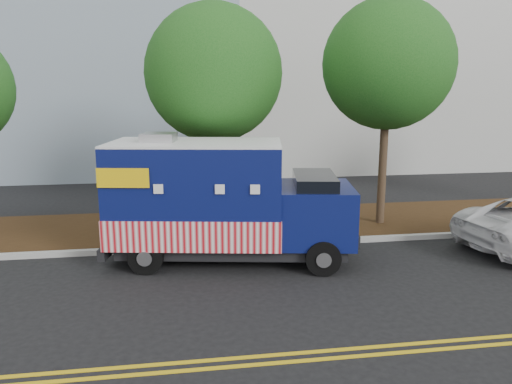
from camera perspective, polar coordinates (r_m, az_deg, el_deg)
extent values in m
plane|color=black|center=(12.89, -4.12, -8.45)|extent=(120.00, 120.00, 0.00)
cube|color=#9E9E99|center=(14.18, -4.59, -6.21)|extent=(120.00, 0.18, 0.15)
cube|color=black|center=(16.19, -5.14, -3.91)|extent=(120.00, 4.00, 0.15)
cube|color=gold|center=(8.87, -1.64, -18.41)|extent=(120.00, 0.10, 0.01)
cube|color=gold|center=(8.66, -1.42, -19.24)|extent=(120.00, 0.10, 0.01)
cylinder|color=#38281C|center=(15.98, -4.67, 2.67)|extent=(0.26, 0.26, 3.84)
sphere|color=#174F16|center=(15.77, -4.86, 13.40)|extent=(4.22, 4.22, 4.22)
cylinder|color=#38281C|center=(16.40, 14.29, 3.15)|extent=(0.26, 0.26, 4.16)
sphere|color=#174F16|center=(16.24, 14.86, 13.96)|extent=(4.01, 4.01, 4.01)
cube|color=#473828|center=(14.02, -12.41, -1.89)|extent=(0.06, 0.06, 2.40)
cube|color=black|center=(13.20, -2.66, -5.96)|extent=(5.99, 2.91, 0.29)
cube|color=#0B134E|center=(12.93, -6.80, 0.08)|extent=(4.65, 3.07, 2.46)
cube|color=#B80B16|center=(13.13, -6.71, -3.64)|extent=(4.70, 3.14, 0.77)
cube|color=white|center=(12.73, -6.94, 5.60)|extent=(4.65, 3.07, 0.06)
cube|color=#B7B7BA|center=(12.88, -11.05, 6.14)|extent=(0.95, 0.95, 0.23)
cube|color=#0B134E|center=(12.99, 6.83, -2.41)|extent=(2.20, 2.49, 1.44)
cube|color=black|center=(12.84, 6.68, 0.56)|extent=(1.36, 2.15, 0.67)
cube|color=black|center=(13.24, 10.86, -4.43)|extent=(0.44, 2.03, 0.31)
cube|color=black|center=(13.76, -15.83, -5.53)|extent=(0.58, 2.30, 0.29)
cube|color=#B7B7BA|center=(13.40, -16.06, 0.34)|extent=(0.36, 1.83, 1.95)
cube|color=#B7B7BA|center=(14.07, -4.88, 1.30)|extent=(1.83, 0.36, 1.13)
cube|color=yellow|center=(11.97, -14.99, 1.55)|extent=(1.22, 0.23, 0.46)
cube|color=yellow|center=(14.30, -12.31, 3.33)|extent=(1.22, 0.23, 0.46)
cylinder|color=black|center=(12.25, 7.68, -7.49)|extent=(0.90, 0.43, 0.86)
cylinder|color=black|center=(14.23, 6.76, -4.69)|extent=(0.90, 0.43, 0.86)
cylinder|color=black|center=(12.52, -12.47, -7.24)|extent=(0.90, 0.43, 0.86)
cylinder|color=black|center=(14.47, -10.53, -4.54)|extent=(0.90, 0.43, 0.86)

